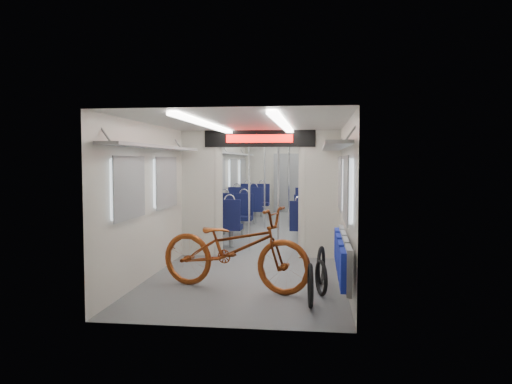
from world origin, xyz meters
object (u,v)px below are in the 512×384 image
bike_hoop_c (321,267)px  seat_bay_far_left (250,201)px  flip_bench (342,255)px  seat_bay_far_right (314,202)px  bicycle (234,248)px  bike_hoop_b (321,280)px  stanchion_far_right (289,184)px  seat_bay_near_left (227,216)px  stanchion_far_left (265,184)px  seat_bay_near_right (312,217)px  bike_hoop_a (310,288)px  stanchion_near_right (278,193)px  stanchion_near_left (249,192)px

bike_hoop_c → seat_bay_far_left: bearing=105.1°
flip_bench → seat_bay_far_left: (-2.29, 8.42, -0.02)m
seat_bay_far_left → seat_bay_far_right: seat_bay_far_right is taller
bicycle → seat_bay_far_left: 8.05m
bike_hoop_b → stanchion_far_right: 6.82m
bicycle → seat_bay_near_left: bicycle is taller
bike_hoop_c → flip_bench: bearing=-73.8°
bike_hoop_c → stanchion_far_right: bearing=97.6°
seat_bay_far_right → stanchion_far_left: bearing=-131.5°
seat_bay_near_left → stanchion_far_right: 2.73m
flip_bench → seat_bay_near_right: 4.66m
seat_bay_far_left → seat_bay_far_right: bearing=-8.2°
bike_hoop_a → stanchion_far_right: (-0.68, 7.25, 0.91)m
seat_bay_near_right → seat_bay_far_right: bearing=90.0°
bike_hoop_a → stanchion_near_right: size_ratio=0.23×
bike_hoop_a → stanchion_far_left: stanchion_far_left is taller
flip_bench → seat_bay_near_right: size_ratio=1.08×
stanchion_near_right → stanchion_near_left: bearing=170.1°
seat_bay_far_left → bike_hoop_c: bearing=-74.9°
seat_bay_near_right → stanchion_near_right: (-0.63, -1.40, 0.62)m
flip_bench → seat_bay_near_right: seat_bay_near_right is taller
bicycle → bike_hoop_c: (1.17, 0.45, -0.32)m
bike_hoop_a → bike_hoop_c: (0.13, 1.18, 0.00)m
flip_bench → stanchion_far_right: 7.05m
bike_hoop_c → seat_bay_near_left: seat_bay_near_left is taller
flip_bench → stanchion_near_left: stanchion_near_left is taller
flip_bench → seat_bay_near_left: bearing=116.6°
bike_hoop_b → stanchion_near_right: size_ratio=0.21×
bike_hoop_a → seat_bay_far_right: seat_bay_far_right is taller
bike_hoop_c → stanchion_far_right: 6.20m
seat_bay_near_left → stanchion_near_right: stanchion_near_right is taller
bicycle → stanchion_far_left: (-0.26, 6.30, 0.58)m
bike_hoop_a → seat_bay_near_right: (-0.03, 4.95, 0.28)m
stanchion_near_left → stanchion_far_left: bearing=91.0°
flip_bench → stanchion_far_right: (-1.06, 6.94, 0.57)m
stanchion_far_left → bike_hoop_a: bearing=-79.5°
bike_hoop_b → seat_bay_near_right: seat_bay_near_right is taller
seat_bay_near_right → stanchion_near_left: size_ratio=0.85×
bike_hoop_b → flip_bench: bearing=-43.0°
seat_bay_near_left → bike_hoop_b: bearing=-64.9°
seat_bay_far_right → bike_hoop_b: bearing=-88.8°
seat_bay_far_right → stanchion_far_left: size_ratio=0.99×
bicycle → stanchion_near_right: 2.90m
seat_bay_near_right → stanchion_near_left: stanchion_near_left is taller
bike_hoop_b → bike_hoop_c: bearing=89.8°
flip_bench → stanchion_far_right: size_ratio=0.91×
bike_hoop_b → seat_bay_near_right: (-0.16, 4.40, 0.32)m
stanchion_near_left → stanchion_near_right: bearing=-9.9°
seat_bay_far_right → stanchion_far_left: stanchion_far_left is taller
flip_bench → seat_bay_near_left: (-2.29, 4.58, -0.04)m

